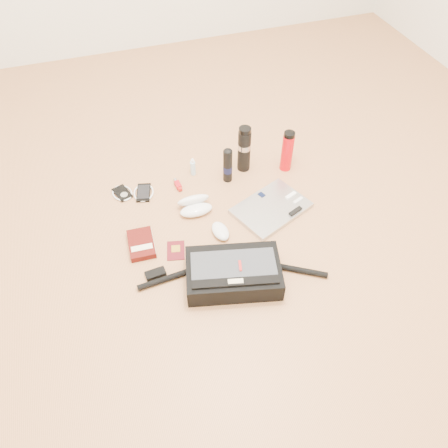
% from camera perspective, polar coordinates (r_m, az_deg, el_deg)
% --- Properties ---
extents(ground, '(4.00, 4.00, 0.00)m').
position_cam_1_polar(ground, '(2.05, 0.32, -2.01)').
color(ground, '#B67B4C').
rests_on(ground, ground).
extents(messenger_bag, '(0.81, 0.34, 0.11)m').
position_cam_1_polar(messenger_bag, '(1.87, 1.17, -6.41)').
color(messenger_bag, black).
rests_on(messenger_bag, ground).
extents(laptop, '(0.42, 0.36, 0.03)m').
position_cam_1_polar(laptop, '(2.18, 6.22, 2.07)').
color(laptop, '#ACACAE').
rests_on(laptop, ground).
extents(book, '(0.13, 0.18, 0.03)m').
position_cam_1_polar(book, '(2.05, -10.71, -2.58)').
color(book, '#430B08').
rests_on(book, ground).
extents(passport, '(0.10, 0.13, 0.01)m').
position_cam_1_polar(passport, '(2.02, -6.31, -3.45)').
color(passport, '#500C13').
rests_on(passport, ground).
extents(mouse, '(0.08, 0.13, 0.04)m').
position_cam_1_polar(mouse, '(2.06, -0.47, -0.93)').
color(mouse, silver).
rests_on(mouse, ground).
extents(sunglasses_case, '(0.16, 0.14, 0.09)m').
position_cam_1_polar(sunglasses_case, '(2.16, -3.83, 2.47)').
color(sunglasses_case, white).
rests_on(sunglasses_case, ground).
extents(ipod, '(0.12, 0.13, 0.01)m').
position_cam_1_polar(ipod, '(2.31, -13.15, 3.95)').
color(ipod, black).
rests_on(ipod, ground).
extents(phone, '(0.13, 0.14, 0.01)m').
position_cam_1_polar(phone, '(2.29, -10.45, 4.06)').
color(phone, black).
rests_on(phone, ground).
extents(inhaler, '(0.03, 0.09, 0.02)m').
position_cam_1_polar(inhaler, '(2.30, -6.06, 5.13)').
color(inhaler, '#A90F18').
rests_on(inhaler, ground).
extents(spray_bottle, '(0.03, 0.03, 0.10)m').
position_cam_1_polar(spray_bottle, '(2.35, -4.07, 7.37)').
color(spray_bottle, '#ADD9F2').
rests_on(spray_bottle, ground).
extents(aerosol_can, '(0.05, 0.05, 0.20)m').
position_cam_1_polar(aerosol_can, '(2.27, 0.49, 7.69)').
color(aerosol_can, black).
rests_on(aerosol_can, ground).
extents(thermos_black, '(0.08, 0.08, 0.26)m').
position_cam_1_polar(thermos_black, '(2.32, 2.66, 9.77)').
color(thermos_black, black).
rests_on(thermos_black, ground).
extents(thermos_red, '(0.08, 0.08, 0.24)m').
position_cam_1_polar(thermos_red, '(2.36, 8.26, 9.39)').
color(thermos_red, red).
rests_on(thermos_red, ground).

